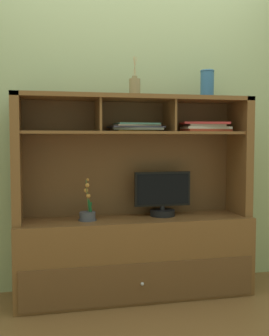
{
  "coord_description": "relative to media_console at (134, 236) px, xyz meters",
  "views": [
    {
      "loc": [
        -0.65,
        -2.91,
        1.14
      ],
      "look_at": [
        0.0,
        0.0,
        0.93
      ],
      "focal_mm": 44.34,
      "sensor_mm": 36.0,
      "label": 1
    }
  ],
  "objects": [
    {
      "name": "magazine_stack_left",
      "position": [
        0.01,
        0.01,
        0.79
      ],
      "size": [
        0.4,
        0.25,
        0.06
      ],
      "color": "#B98F33",
      "rests_on": "media_console"
    },
    {
      "name": "media_console",
      "position": [
        0.0,
        0.0,
        0.0
      ],
      "size": [
        1.7,
        0.48,
        1.45
      ],
      "color": "brown",
      "rests_on": "ground"
    },
    {
      "name": "ceramic_vase",
      "position": [
        0.55,
        -0.0,
        1.12
      ],
      "size": [
        0.11,
        0.11,
        0.2
      ],
      "color": "#2E5D8A",
      "rests_on": "media_console"
    },
    {
      "name": "floor_plane",
      "position": [
        0.0,
        -0.01,
        -0.44
      ],
      "size": [
        6.0,
        6.0,
        0.02
      ],
      "primitive_type": "cube",
      "color": "brown",
      "rests_on": "ground"
    },
    {
      "name": "tv_monitor",
      "position": [
        0.22,
        0.01,
        0.29
      ],
      "size": [
        0.42,
        0.19,
        0.33
      ],
      "color": "black",
      "rests_on": "media_console"
    },
    {
      "name": "diffuser_bottle",
      "position": [
        0.0,
        -0.01,
        1.08
      ],
      "size": [
        0.08,
        0.08,
        0.28
      ],
      "color": "olive",
      "rests_on": "media_console"
    },
    {
      "name": "magazine_stack_centre",
      "position": [
        0.53,
        -0.02,
        0.8
      ],
      "size": [
        0.37,
        0.25,
        0.07
      ],
      "color": "#A83721",
      "rests_on": "media_console"
    },
    {
      "name": "back_wall",
      "position": [
        0.0,
        0.25,
        0.97
      ],
      "size": [
        6.0,
        0.02,
        2.8
      ],
      "primitive_type": "cube",
      "color": "#9EAF7E",
      "rests_on": "ground"
    },
    {
      "name": "potted_orchid",
      "position": [
        -0.34,
        -0.04,
        0.19
      ],
      "size": [
        0.13,
        0.13,
        0.3
      ],
      "color": "#464854",
      "rests_on": "media_console"
    }
  ]
}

